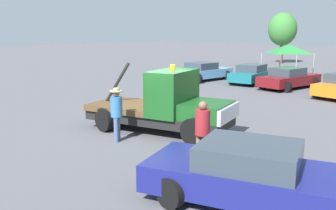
% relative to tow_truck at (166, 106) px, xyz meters
% --- Properties ---
extents(ground_plane, '(160.00, 160.00, 0.00)m').
position_rel_tow_truck_xyz_m(ground_plane, '(-0.32, -0.10, -0.96)').
color(ground_plane, '#545459').
extents(tow_truck, '(5.76, 3.48, 2.51)m').
position_rel_tow_truck_xyz_m(tow_truck, '(0.00, 0.00, 0.00)').
color(tow_truck, black).
rests_on(tow_truck, ground).
extents(foreground_car, '(5.25, 3.55, 1.34)m').
position_rel_tow_truck_xyz_m(foreground_car, '(5.49, -2.71, -0.31)').
color(foreground_car, navy).
rests_on(foreground_car, ground).
extents(person_near_truck, '(0.40, 0.40, 1.81)m').
position_rel_tow_truck_xyz_m(person_near_truck, '(3.15, -1.73, 0.09)').
color(person_near_truck, '#847051').
rests_on(person_near_truck, ground).
extents(person_at_hood, '(0.40, 0.40, 1.81)m').
position_rel_tow_truck_xyz_m(person_at_hood, '(-0.35, -1.98, 0.11)').
color(person_at_hood, '#475B84').
rests_on(person_at_hood, ground).
extents(parked_car_skyblue, '(2.64, 4.65, 1.34)m').
position_rel_tow_truck_xyz_m(parked_car_skyblue, '(-8.34, 12.00, -0.31)').
color(parked_car_skyblue, '#669ED1').
rests_on(parked_car_skyblue, ground).
extents(parked_car_teal, '(2.81, 4.65, 1.34)m').
position_rel_tow_truck_xyz_m(parked_car_teal, '(-4.90, 13.28, -0.31)').
color(parked_car_teal, '#196670').
rests_on(parked_car_teal, ground).
extents(parked_car_maroon, '(2.67, 4.79, 1.34)m').
position_rel_tow_truck_xyz_m(parked_car_maroon, '(-1.94, 12.90, -0.31)').
color(parked_car_maroon, maroon).
rests_on(parked_car_maroon, ground).
extents(canopy_tent_green, '(3.12, 3.12, 2.52)m').
position_rel_tow_truck_xyz_m(canopy_tent_green, '(-5.50, 19.41, 1.20)').
color(canopy_tent_green, '#9E9EA3').
rests_on(canopy_tent_green, ground).
extents(tree_left, '(3.12, 3.12, 5.57)m').
position_rel_tow_truck_xyz_m(tree_left, '(-11.55, 29.41, 2.77)').
color(tree_left, brown).
rests_on(tree_left, ground).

